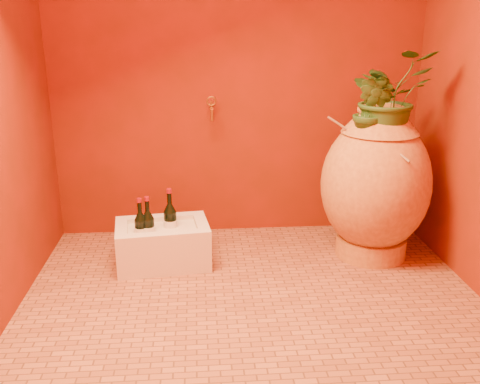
{
  "coord_description": "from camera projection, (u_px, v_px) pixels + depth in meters",
  "views": [
    {
      "loc": [
        -0.28,
        -2.63,
        1.45
      ],
      "look_at": [
        -0.04,
        0.35,
        0.49
      ],
      "focal_mm": 40.0,
      "sensor_mm": 36.0,
      "label": 1
    }
  ],
  "objects": [
    {
      "name": "floor",
      "position": [
        252.0,
        295.0,
        2.96
      ],
      "size": [
        2.5,
        2.5,
        0.0
      ],
      "primitive_type": "plane",
      "color": "#9C5833",
      "rests_on": "ground"
    },
    {
      "name": "plant_side",
      "position": [
        372.0,
        111.0,
        3.1
      ],
      "size": [
        0.29,
        0.3,
        0.42
      ],
      "primitive_type": "imported",
      "rotation": [
        0.0,
        0.0,
        -0.86
      ],
      "color": "#274E1B",
      "rests_on": "amphora"
    },
    {
      "name": "wine_bottle_a",
      "position": [
        141.0,
        230.0,
        3.21
      ],
      "size": [
        0.08,
        0.08,
        0.31
      ],
      "color": "black",
      "rests_on": "stone_basin"
    },
    {
      "name": "amphora",
      "position": [
        375.0,
        184.0,
        3.32
      ],
      "size": [
        0.87,
        0.87,
        0.97
      ],
      "rotation": [
        0.0,
        0.0,
        0.35
      ],
      "color": "#C78B38",
      "rests_on": "floor"
    },
    {
      "name": "plant_main",
      "position": [
        388.0,
        96.0,
        3.15
      ],
      "size": [
        0.58,
        0.53,
        0.54
      ],
      "primitive_type": "imported",
      "rotation": [
        0.0,
        0.0,
        0.25
      ],
      "color": "#274E1B",
      "rests_on": "amphora"
    },
    {
      "name": "wall_back",
      "position": [
        238.0,
        52.0,
        3.52
      ],
      "size": [
        2.5,
        0.02,
        2.5
      ],
      "primitive_type": "cube",
      "color": "#5F1F05",
      "rests_on": "ground"
    },
    {
      "name": "wine_bottle_b",
      "position": [
        148.0,
        229.0,
        3.22
      ],
      "size": [
        0.08,
        0.08,
        0.31
      ],
      "color": "black",
      "rests_on": "stone_basin"
    },
    {
      "name": "wall_tap",
      "position": [
        211.0,
        107.0,
        3.54
      ],
      "size": [
        0.07,
        0.14,
        0.15
      ],
      "color": "olive",
      "rests_on": "wall_back"
    },
    {
      "name": "wine_bottle_c",
      "position": [
        170.0,
        222.0,
        3.29
      ],
      "size": [
        0.08,
        0.08,
        0.34
      ],
      "color": "black",
      "rests_on": "stone_basin"
    },
    {
      "name": "stone_basin",
      "position": [
        163.0,
        245.0,
        3.31
      ],
      "size": [
        0.6,
        0.44,
        0.26
      ],
      "rotation": [
        0.0,
        0.0,
        0.12
      ],
      "color": "beige",
      "rests_on": "floor"
    }
  ]
}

